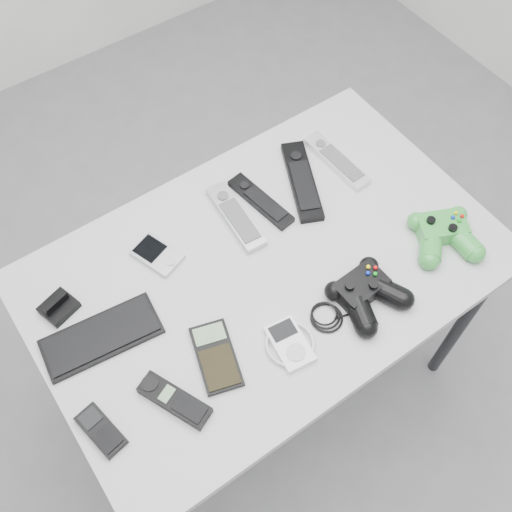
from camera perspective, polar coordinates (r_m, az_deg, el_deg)
floor at (r=2.04m, az=-0.45°, el=-10.87°), size 3.50×3.50×0.00m
desk at (r=1.44m, az=0.98°, el=-2.24°), size 1.07×0.69×0.72m
pda_keyboard at (r=1.34m, az=-14.51°, el=-7.41°), size 0.26×0.14×0.02m
dock_bracket at (r=1.38m, az=-18.38°, el=-4.47°), size 0.09×0.08×0.04m
pda at (r=1.41m, az=-9.38°, el=0.14°), size 0.10×0.13×0.02m
remote_silver_a at (r=1.45m, az=-1.95°, el=3.81°), size 0.07×0.22×0.02m
remote_black_a at (r=1.48m, az=0.44°, el=5.29°), size 0.07×0.20×0.02m
remote_black_b at (r=1.52m, az=4.39°, el=7.20°), size 0.16×0.25×0.02m
remote_silver_b at (r=1.57m, az=7.67°, el=9.02°), size 0.06×0.21×0.02m
mobile_phone at (r=1.26m, az=-14.57°, el=-15.76°), size 0.07×0.12×0.02m
cordless_handset at (r=1.25m, az=-7.77°, el=-13.43°), size 0.11×0.16×0.02m
calculator at (r=1.28m, az=-3.83°, el=-9.51°), size 0.12×0.17×0.02m
mp3_player at (r=1.29m, az=3.25°, el=-8.35°), size 0.12×0.13×0.02m
controller_black at (r=1.34m, az=10.43°, el=-3.36°), size 0.28×0.18×0.05m
controller_green at (r=1.47m, az=17.47°, el=2.14°), size 0.21×0.22×0.05m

